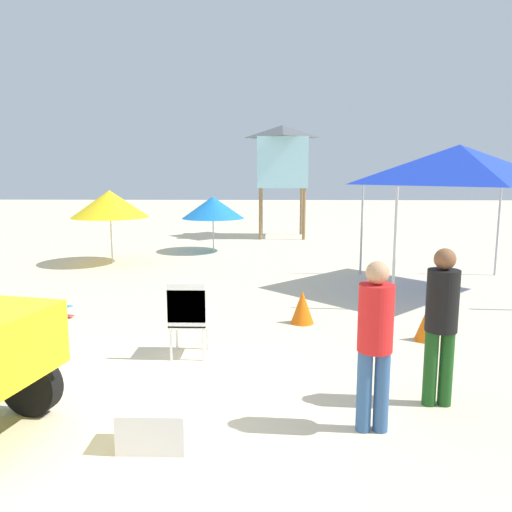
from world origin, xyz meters
TOP-DOWN VIEW (x-y plane):
  - ground at (0.00, 0.00)m, footprint 80.00×80.00m
  - stacked_plastic_chairs at (0.51, 1.69)m, footprint 0.48×0.48m
  - surfboard_pile at (-2.74, 3.29)m, footprint 2.34×0.53m
  - lifeguard_near_left at (3.30, 0.41)m, footprint 0.32×0.32m
  - lifeguard_near_center at (2.52, -0.14)m, footprint 0.32×0.32m
  - popup_canopy at (5.29, 5.63)m, footprint 3.20×3.20m
  - lifeguard_tower at (2.01, 14.27)m, footprint 1.98×1.98m
  - beach_umbrella_left at (-0.16, 10.63)m, footprint 1.89×1.89m
  - beach_umbrella_mid at (-2.62, 8.52)m, footprint 2.02×2.02m
  - traffic_cone_near at (2.09, 3.25)m, footprint 0.37×0.37m
  - traffic_cone_far at (3.81, 2.45)m, footprint 0.33×0.33m
  - cooler_box at (0.55, -0.47)m, footprint 0.59×0.36m

SIDE VIEW (x-z plane):
  - ground at x=0.00m, z-range 0.00..0.00m
  - surfboard_pile at x=-2.74m, z-range 0.00..0.24m
  - cooler_box at x=0.55m, z-range 0.00..0.36m
  - traffic_cone_far at x=3.81m, z-range 0.00..0.48m
  - traffic_cone_near at x=2.09m, z-range 0.00..0.53m
  - stacked_plastic_chairs at x=0.51m, z-range 0.09..1.11m
  - lifeguard_near_center at x=2.52m, z-range 0.12..1.73m
  - lifeguard_near_left at x=3.30m, z-range 0.12..1.77m
  - beach_umbrella_left at x=-0.16m, z-range 0.51..2.18m
  - beach_umbrella_mid at x=-2.62m, z-range 0.61..2.54m
  - popup_canopy at x=5.29m, z-range 1.07..4.00m
  - lifeguard_tower at x=2.01m, z-range 0.93..5.02m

